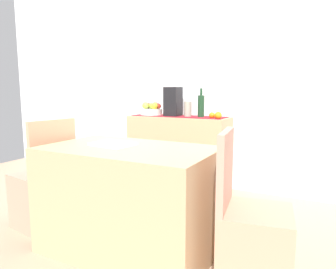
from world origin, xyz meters
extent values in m
cube|color=tan|center=(0.00, 0.00, -0.01)|extent=(6.40, 6.40, 0.02)
cube|color=silver|center=(0.00, 1.18, 1.35)|extent=(6.40, 0.06, 2.70)
cube|color=tan|center=(-0.23, 0.92, 0.41)|extent=(1.15, 0.42, 0.83)
cube|color=maroon|center=(-0.23, 0.92, 0.83)|extent=(1.08, 0.32, 0.01)
cylinder|color=white|center=(-0.60, 0.92, 0.87)|extent=(0.26, 0.26, 0.07)
sphere|color=#8AA62F|center=(-0.59, 0.92, 0.94)|extent=(0.07, 0.07, 0.07)
sphere|color=red|center=(-0.59, 1.00, 0.95)|extent=(0.08, 0.08, 0.08)
sphere|color=#93A440|center=(-0.65, 0.87, 0.95)|extent=(0.08, 0.08, 0.08)
sphere|color=gold|center=(-0.52, 0.87, 0.95)|extent=(0.08, 0.08, 0.08)
sphere|color=red|center=(-0.65, 0.95, 0.94)|extent=(0.07, 0.07, 0.07)
sphere|color=#A7271A|center=(-0.51, 0.94, 0.94)|extent=(0.07, 0.07, 0.07)
cylinder|color=#1A3A21|center=(0.03, 0.92, 0.95)|extent=(0.07, 0.07, 0.24)
cylinder|color=#1A3A21|center=(0.03, 0.92, 1.11)|extent=(0.03, 0.03, 0.08)
cube|color=black|center=(-0.31, 0.92, 1.00)|extent=(0.16, 0.18, 0.33)
cylinder|color=gray|center=(-0.12, 0.92, 0.92)|extent=(0.08, 0.08, 0.17)
sphere|color=orange|center=(0.18, 0.88, 0.86)|extent=(0.06, 0.06, 0.06)
sphere|color=orange|center=(0.26, 0.82, 0.87)|extent=(0.08, 0.08, 0.08)
cube|color=tan|center=(0.07, -0.53, 0.37)|extent=(1.18, 0.71, 0.74)
cube|color=white|center=(-0.07, -0.51, 0.75)|extent=(0.30, 0.24, 0.02)
cube|color=tan|center=(-0.79, -0.53, 0.23)|extent=(0.46, 0.46, 0.45)
cube|color=tan|center=(-0.62, -0.56, 0.68)|extent=(0.10, 0.40, 0.45)
cube|color=tan|center=(0.94, -0.53, 0.23)|extent=(0.46, 0.46, 0.45)
cube|color=tan|center=(0.76, -0.56, 0.68)|extent=(0.10, 0.40, 0.45)
camera|label=1|loc=(1.27, -2.24, 1.13)|focal=33.08mm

